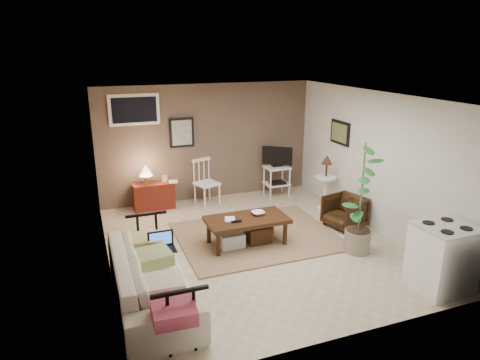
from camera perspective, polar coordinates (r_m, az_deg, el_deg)
name	(u,v)px	position (r m, az deg, el deg)	size (l,w,h in m)	color
floor	(253,245)	(7.07, 1.72, -8.66)	(5.00, 5.00, 0.00)	#C1B293
art_back	(182,133)	(8.71, -7.78, 6.29)	(0.50, 0.03, 0.60)	black
art_right	(340,133)	(8.49, 13.20, 6.18)	(0.03, 0.60, 0.45)	black
window	(134,110)	(8.48, -13.92, 9.07)	(0.96, 0.03, 0.60)	white
rug	(257,236)	(7.37, 2.22, -7.43)	(2.61, 2.09, 0.03)	#977F58
coffee_table	(246,229)	(6.96, 0.84, -6.55)	(1.31, 0.68, 0.50)	#341C0E
sofa	(151,269)	(5.56, -11.84, -11.56)	(2.27, 0.66, 0.89)	#EEE5CD
sofa_pillows	(158,271)	(5.30, -10.85, -11.83)	(0.44, 2.16, 0.15)	#F1E6C7
sofa_end_rails	(161,272)	(5.61, -10.45, -11.94)	(0.61, 2.26, 0.76)	black
laptop	(162,244)	(5.88, -10.41, -8.40)	(0.35, 0.25, 0.24)	black
red_console	(153,193)	(8.66, -11.51, -1.75)	(0.79, 0.35, 0.92)	maroon
spindle_chair	(206,183)	(8.72, -4.50, -0.46)	(0.53, 0.53, 0.93)	white
tv_stand	(277,170)	(9.20, 4.97, 1.34)	(0.56, 0.42, 1.08)	white
side_table	(326,176)	(8.53, 11.40, 0.57)	(0.41, 0.41, 1.11)	white
armchair	(345,210)	(7.86, 13.77, -3.93)	(0.61, 0.57, 0.63)	black
potted_plant	(361,195)	(6.76, 15.87, -1.87)	(0.45, 0.45, 1.79)	gray
stove	(442,257)	(6.29, 25.36, -9.32)	(0.70, 0.65, 0.91)	white
bowl	(258,208)	(6.99, 2.43, -3.82)	(0.21, 0.05, 0.21)	#341C0E
book_table	(225,213)	(6.78, -2.04, -4.48)	(0.16, 0.02, 0.22)	#341C0E
book_console	(169,177)	(8.53, -9.47, 0.40)	(0.17, 0.02, 0.23)	#341C0E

